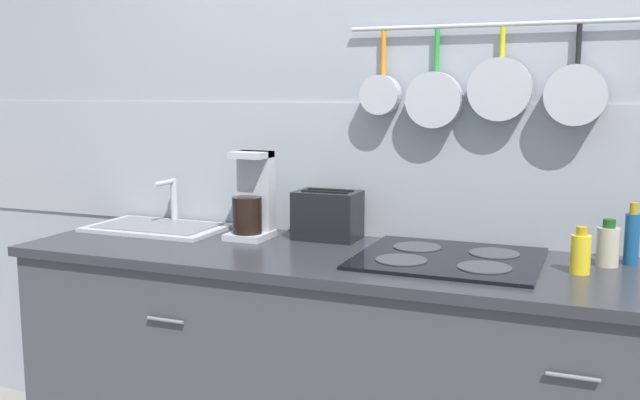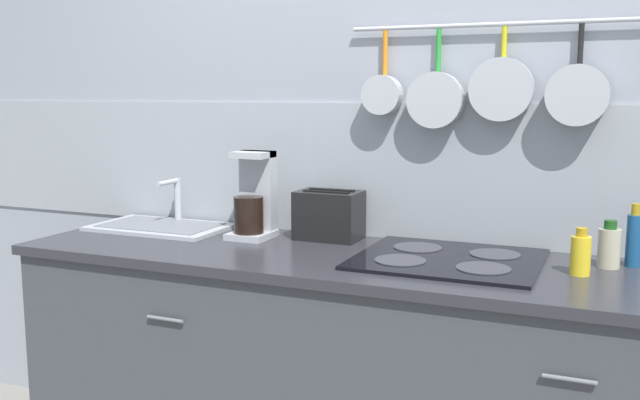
# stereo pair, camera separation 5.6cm
# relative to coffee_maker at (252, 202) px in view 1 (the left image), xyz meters

# --- Properties ---
(wall_back) EXTENTS (7.20, 0.16, 2.60)m
(wall_back) POSITION_rel_coffee_maker_xyz_m (0.56, 0.22, 0.21)
(wall_back) COLOR #999EA8
(wall_back) RESTS_ON ground_plane
(cabinet_base) EXTENTS (2.57, 0.65, 0.90)m
(cabinet_base) POSITION_rel_coffee_maker_xyz_m (0.56, -0.15, -0.62)
(cabinet_base) COLOR #3F4247
(cabinet_base) RESTS_ON ground_plane
(countertop) EXTENTS (2.61, 0.67, 0.03)m
(countertop) POSITION_rel_coffee_maker_xyz_m (0.56, -0.15, -0.15)
(countertop) COLOR #2D2D33
(countertop) RESTS_ON cabinet_base
(sink_basin) EXTENTS (0.55, 0.34, 0.20)m
(sink_basin) POSITION_rel_coffee_maker_xyz_m (-0.43, -0.00, -0.12)
(sink_basin) COLOR #B7BABF
(sink_basin) RESTS_ON countertop
(coffee_maker) EXTENTS (0.15, 0.17, 0.33)m
(coffee_maker) POSITION_rel_coffee_maker_xyz_m (0.00, 0.00, 0.00)
(coffee_maker) COLOR #B7BABF
(coffee_maker) RESTS_ON countertop
(toaster) EXTENTS (0.26, 0.16, 0.19)m
(toaster) POSITION_rel_coffee_maker_xyz_m (0.28, 0.08, -0.04)
(toaster) COLOR black
(toaster) RESTS_ON countertop
(cooktop) EXTENTS (0.60, 0.53, 0.01)m
(cooktop) POSITION_rel_coffee_maker_xyz_m (0.78, -0.10, -0.13)
(cooktop) COLOR black
(cooktop) RESTS_ON countertop
(bottle_cooking_wine) EXTENTS (0.06, 0.06, 0.15)m
(bottle_cooking_wine) POSITION_rel_coffee_maker_xyz_m (1.20, -0.12, -0.07)
(bottle_cooking_wine) COLOR yellow
(bottle_cooking_wine) RESTS_ON countertop
(bottle_hot_sauce) EXTENTS (0.07, 0.07, 0.15)m
(bottle_hot_sauce) POSITION_rel_coffee_maker_xyz_m (1.27, 0.02, -0.07)
(bottle_hot_sauce) COLOR #BFB799
(bottle_hot_sauce) RESTS_ON countertop
(bottle_vinegar) EXTENTS (0.05, 0.05, 0.20)m
(bottle_vinegar) POSITION_rel_coffee_maker_xyz_m (1.34, 0.06, -0.05)
(bottle_vinegar) COLOR navy
(bottle_vinegar) RESTS_ON countertop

